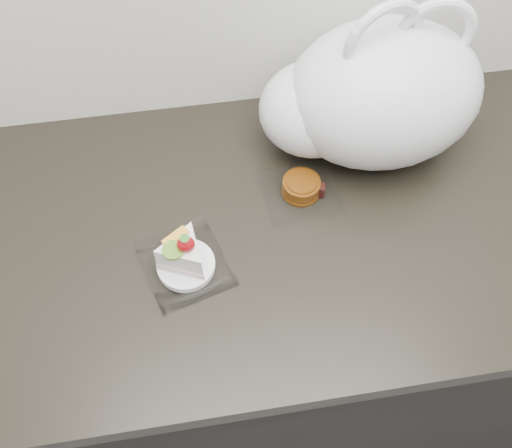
{
  "coord_description": "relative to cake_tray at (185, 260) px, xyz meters",
  "views": [
    {
      "loc": [
        -0.17,
        1.14,
        1.74
      ],
      "look_at": [
        -0.08,
        1.66,
        0.94
      ],
      "focal_mm": 40.0,
      "sensor_mm": 36.0,
      "label": 1
    }
  ],
  "objects": [
    {
      "name": "cake_tray",
      "position": [
        0.0,
        0.0,
        0.0
      ],
      "size": [
        0.16,
        0.16,
        0.1
      ],
      "rotation": [
        0.0,
        0.0,
        0.28
      ],
      "color": "white",
      "rests_on": "counter"
    },
    {
      "name": "mooncake_wrap",
      "position": [
        0.22,
        0.13,
        -0.01
      ],
      "size": [
        0.15,
        0.14,
        0.03
      ],
      "rotation": [
        0.0,
        0.0,
        0.27
      ],
      "color": "white",
      "rests_on": "counter"
    },
    {
      "name": "plastic_bag",
      "position": [
        0.35,
        0.22,
        0.1
      ],
      "size": [
        0.41,
        0.3,
        0.32
      ],
      "rotation": [
        0.0,
        0.0,
        0.1
      ],
      "color": "silver",
      "rests_on": "counter"
    },
    {
      "name": "counter",
      "position": [
        0.21,
        0.07,
        -0.48
      ],
      "size": [
        2.04,
        0.64,
        0.9
      ],
      "color": "black",
      "rests_on": "ground"
    }
  ]
}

